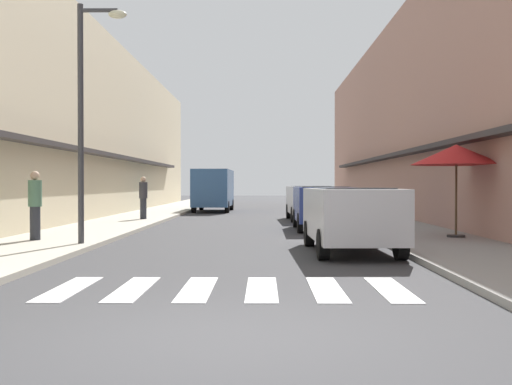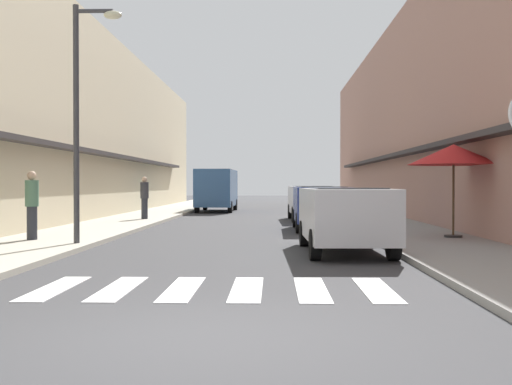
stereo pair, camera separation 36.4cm
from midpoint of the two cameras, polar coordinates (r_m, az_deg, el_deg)
The scene contains 14 objects.
ground_plane at distance 26.50m, azimuth 0.13°, elevation -2.57°, with size 111.69×111.69×0.00m, color #38383A.
sidewalk_left at distance 27.09m, azimuth -10.47°, elevation -2.38°, with size 2.92×71.07×0.12m, color #ADA899.
sidewalk_right at distance 26.84m, azimuth 10.82°, elevation -2.41°, with size 2.92×71.07×0.12m, color gray.
building_row_left at distance 29.71m, azimuth -17.38°, elevation 5.81°, with size 5.50×47.69×8.34m.
building_row_right at distance 29.34m, azimuth 18.06°, elevation 6.72°, with size 5.50×47.69×9.21m.
crosswalk at distance 9.25m, azimuth -2.68°, elevation -8.85°, with size 5.20×2.20×0.01m.
parked_car_near at distance 14.13m, azimuth 8.88°, elevation -1.78°, with size 1.90×4.35×1.47m.
parked_car_mid at distance 20.90m, azimuth 6.51°, elevation -0.95°, with size 1.82×3.95×1.47m.
parked_car_far at distance 26.41m, azimuth 5.49°, elevation -0.58°, with size 1.91×4.43×1.47m.
delivery_van at distance 35.03m, azimuth -3.31°, elevation 0.55°, with size 2.07×5.43×2.37m.
street_lamp at distance 15.67m, azimuth -14.93°, elevation 8.30°, with size 1.19×0.28×5.76m.
cafe_umbrella at distance 17.53m, azimuth 18.27°, elevation 3.30°, with size 2.43×2.43×2.50m.
pedestrian_walking_near at distance 16.90m, azimuth -19.33°, elevation -0.95°, with size 0.34×0.34×1.77m.
pedestrian_walking_far at distance 25.79m, azimuth -9.82°, elevation -0.37°, with size 0.34×0.34×1.74m.
Camera 2 is at (0.86, -6.14, 1.56)m, focal length 43.52 mm.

